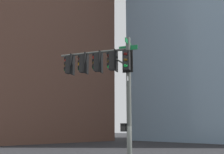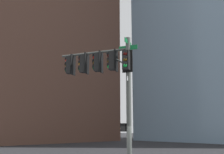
{
  "view_description": "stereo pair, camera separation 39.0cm",
  "coord_description": "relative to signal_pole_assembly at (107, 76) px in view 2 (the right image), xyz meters",
  "views": [
    {
      "loc": [
        -9.95,
        -8.87,
        2.39
      ],
      "look_at": [
        -0.45,
        0.54,
        5.04
      ],
      "focal_mm": 41.85,
      "sensor_mm": 36.0,
      "label": 1
    },
    {
      "loc": [
        -9.67,
        -9.14,
        2.39
      ],
      "look_at": [
        -0.45,
        0.54,
        5.04
      ],
      "focal_mm": 41.85,
      "sensor_mm": 36.0,
      "label": 2
    }
  ],
  "objects": [
    {
      "name": "building_brick_nearside",
      "position": [
        15.68,
        35.42,
        19.01
      ],
      "size": [
        26.77,
        15.43,
        48.23
      ],
      "primitive_type": "cube",
      "color": "brown",
      "rests_on": "ground_plane"
    },
    {
      "name": "building_brick_farside",
      "position": [
        23.18,
        59.01,
        15.83
      ],
      "size": [
        21.3,
        17.87,
        41.87
      ],
      "primitive_type": "cube",
      "color": "brown",
      "rests_on": "ground_plane"
    },
    {
      "name": "building_brick_midblock",
      "position": [
        12.85,
        38.15,
        9.67
      ],
      "size": [
        21.27,
        15.75,
        29.54
      ],
      "primitive_type": "cube",
      "color": "brown",
      "rests_on": "ground_plane"
    },
    {
      "name": "signal_pole_assembly",
      "position": [
        0.0,
        0.0,
        0.0
      ],
      "size": [
        2.21,
        4.08,
        7.08
      ],
      "rotation": [
        0.0,
        0.0,
        2.01
      ],
      "color": "#4C514C",
      "rests_on": "ground_plane"
    }
  ]
}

